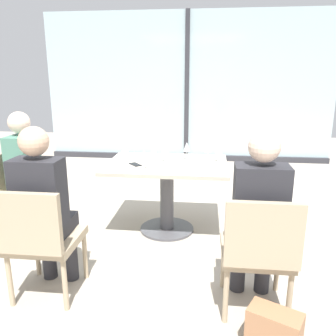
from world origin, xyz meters
TOP-DOWN VIEW (x-y plane):
  - ground_plane at (0.00, 0.00)m, footprint 12.00×12.00m
  - window_wall_backdrop at (0.00, 3.20)m, footprint 5.30×0.10m
  - dining_table_main at (0.00, 0.00)m, footprint 1.20×0.89m
  - chair_front_right at (0.74, -1.26)m, footprint 0.46×0.50m
  - chair_front_left at (-0.74, -1.26)m, footprint 0.46×0.50m
  - chair_side_end at (-1.38, -0.33)m, footprint 0.50×0.46m
  - person_front_right at (0.74, -1.15)m, footprint 0.34×0.39m
  - person_front_left at (-0.74, -1.15)m, footprint 0.34×0.39m
  - person_side_end at (-1.28, -0.33)m, footprint 0.39×0.34m
  - wine_glass_0 at (-0.02, 0.05)m, footprint 0.07×0.07m
  - wine_glass_1 at (-0.42, -0.04)m, footprint 0.07×0.07m
  - wine_glass_2 at (-0.18, -0.27)m, footprint 0.07×0.07m
  - wine_glass_3 at (0.40, 0.15)m, footprint 0.07×0.07m
  - wine_glass_4 at (0.51, 0.09)m, footprint 0.07×0.07m
  - wine_glass_5 at (0.19, 0.16)m, footprint 0.07×0.07m
  - wine_glass_6 at (-0.13, 0.01)m, footprint 0.07×0.07m
  - coffee_cup at (-0.46, 0.14)m, footprint 0.08×0.08m
  - cell_phone_on_table at (-0.30, -0.11)m, footprint 0.15×0.16m
  - handbag_0 at (0.81, -1.60)m, footprint 0.34×0.28m

SIDE VIEW (x-z plane):
  - ground_plane at x=0.00m, z-range 0.00..0.00m
  - handbag_0 at x=0.81m, z-range 0.00..0.28m
  - chair_front_right at x=0.74m, z-range 0.06..0.93m
  - chair_front_left at x=-0.74m, z-range 0.06..0.93m
  - chair_side_end at x=-1.38m, z-range 0.06..0.93m
  - dining_table_main at x=0.00m, z-range 0.17..0.90m
  - person_front_right at x=0.74m, z-range 0.07..1.33m
  - person_front_left at x=-0.74m, z-range 0.07..1.33m
  - person_side_end at x=-1.28m, z-range 0.07..1.33m
  - cell_phone_on_table at x=-0.30m, z-range 0.73..0.74m
  - coffee_cup at x=-0.46m, z-range 0.73..0.82m
  - wine_glass_0 at x=-0.02m, z-range 0.77..0.95m
  - wine_glass_1 at x=-0.42m, z-range 0.77..0.95m
  - wine_glass_2 at x=-0.18m, z-range 0.77..0.95m
  - wine_glass_3 at x=0.40m, z-range 0.77..0.95m
  - wine_glass_4 at x=0.51m, z-range 0.77..0.95m
  - wine_glass_5 at x=0.19m, z-range 0.77..0.95m
  - wine_glass_6 at x=-0.13m, z-range 0.77..0.95m
  - window_wall_backdrop at x=0.00m, z-range -0.14..2.56m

